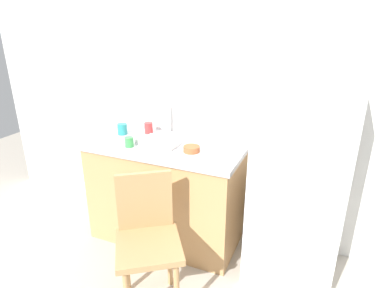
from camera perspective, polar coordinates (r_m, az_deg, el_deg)
name	(u,v)px	position (r m, az deg, el deg)	size (l,w,h in m)	color
back_wall	(226,87)	(2.66, 5.96, 9.98)	(4.80, 0.10, 2.58)	silver
cabinet_base	(167,193)	(2.79, -4.37, -8.62)	(1.22, 0.60, 0.83)	tan
countertop	(166,146)	(2.61, -4.63, -0.30)	(1.26, 0.64, 0.04)	#B7B7BC
faucet	(168,119)	(2.82, -4.27, 4.40)	(0.02, 0.02, 0.24)	#B7B7BC
refrigerator	(298,180)	(2.39, 18.19, -6.03)	(0.60, 0.60, 1.50)	white
chair	(147,236)	(2.17, -7.83, -15.76)	(0.56, 0.56, 0.89)	tan
dish_tray	(160,142)	(2.56, -5.61, 0.34)	(0.28, 0.20, 0.05)	white
terracotta_bowl	(192,149)	(2.42, -0.08, -0.87)	(0.12, 0.12, 0.04)	#B25B33
cup_white	(139,137)	(2.65, -9.35, 1.26)	(0.07, 0.07, 0.09)	white
cup_teal	(122,129)	(2.86, -12.13, 2.60)	(0.08, 0.08, 0.09)	teal
cup_red	(149,128)	(2.84, -7.64, 2.84)	(0.07, 0.07, 0.09)	red
cup_green	(129,142)	(2.56, -10.96, 0.35)	(0.07, 0.07, 0.08)	green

